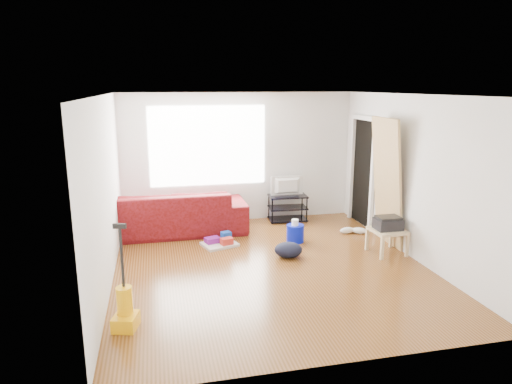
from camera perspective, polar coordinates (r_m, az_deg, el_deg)
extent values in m
cube|color=#542F0E|center=(6.87, 1.81, -9.30)|extent=(4.50, 5.00, 0.01)
cube|color=white|center=(6.34, 1.98, 12.05)|extent=(4.50, 5.00, 0.01)
cube|color=silver|center=(8.89, -2.14, 4.30)|extent=(4.50, 0.01, 2.50)
cube|color=silver|center=(4.21, 10.47, -6.15)|extent=(4.50, 0.01, 2.50)
cube|color=silver|center=(6.33, -18.25, -0.04)|extent=(0.01, 5.00, 2.50)
cube|color=silver|center=(7.37, 19.09, 1.71)|extent=(0.01, 5.00, 2.50)
cube|color=white|center=(8.75, -6.01, 5.74)|extent=(2.20, 0.01, 1.50)
cube|color=white|center=(8.47, 14.35, 1.72)|extent=(0.06, 0.08, 2.00)
cube|color=white|center=(9.26, 11.86, 2.82)|extent=(0.06, 0.08, 2.00)
cube|color=white|center=(8.73, 13.41, 9.01)|extent=(0.06, 0.98, 0.08)
cube|color=black|center=(8.88, 13.25, 2.30)|extent=(0.01, 0.86, 1.98)
imported|color=#400602|center=(8.51, -10.42, -5.00)|extent=(2.68, 1.05, 0.78)
cube|color=black|center=(9.11, 3.94, -3.38)|extent=(0.77, 0.47, 0.03)
cube|color=black|center=(9.04, 3.96, -1.95)|extent=(0.77, 0.47, 0.03)
cube|color=black|center=(8.98, 3.99, -0.51)|extent=(0.77, 0.47, 0.03)
cylinder|color=black|center=(8.80, 2.05, -2.41)|extent=(0.03, 0.03, 0.51)
cylinder|color=black|center=(9.15, 1.61, -1.80)|extent=(0.03, 0.03, 0.51)
cylinder|color=black|center=(8.96, 6.37, -2.21)|extent=(0.03, 0.03, 0.51)
cylinder|color=black|center=(9.30, 5.77, -1.62)|extent=(0.03, 0.03, 0.51)
imported|color=black|center=(8.94, 4.01, 0.74)|extent=(0.65, 0.09, 0.37)
cube|color=tan|center=(7.55, 16.12, -4.65)|extent=(0.53, 0.53, 0.04)
cube|color=tan|center=(7.32, 15.48, -6.84)|extent=(0.04, 0.04, 0.36)
cube|color=tan|center=(7.67, 13.71, -5.78)|extent=(0.04, 0.04, 0.36)
cube|color=tan|center=(7.56, 18.38, -6.40)|extent=(0.04, 0.04, 0.36)
cube|color=tan|center=(7.90, 16.53, -5.40)|extent=(0.04, 0.04, 0.36)
cube|color=black|center=(7.51, 16.17, -3.86)|extent=(0.40, 0.31, 0.17)
cube|color=black|center=(7.49, 16.22, -3.09)|extent=(0.36, 0.27, 0.04)
cylinder|color=#0715BC|center=(7.93, 4.90, -6.19)|extent=(0.33, 0.33, 0.30)
cylinder|color=white|center=(7.84, 4.88, -4.85)|extent=(0.12, 0.12, 0.11)
cube|color=beige|center=(7.73, -4.59, -6.53)|extent=(0.66, 0.58, 0.04)
cube|color=#B12B22|center=(7.64, -3.69, -6.15)|extent=(0.23, 0.19, 0.11)
cube|color=#731885|center=(7.75, -5.46, -5.99)|extent=(0.28, 0.24, 0.09)
cube|color=#1443AC|center=(7.82, -3.76, -5.52)|extent=(0.19, 0.17, 0.15)
ellipsoid|color=black|center=(7.24, 4.05, -8.11)|extent=(0.51, 0.44, 0.24)
ellipsoid|color=white|center=(8.46, 11.32, -4.73)|extent=(0.29, 0.15, 0.12)
ellipsoid|color=white|center=(8.49, 12.79, -4.73)|extent=(0.31, 0.24, 0.12)
cube|color=#FFB30A|center=(5.43, -15.96, -15.32)|extent=(0.32, 0.34, 0.16)
cylinder|color=#FFB30A|center=(5.37, -16.10, -12.88)|extent=(0.18, 0.18, 0.31)
cylinder|color=black|center=(5.20, -16.43, -7.89)|extent=(0.03, 0.03, 0.67)
cube|color=black|center=(5.08, -16.69, -4.10)|extent=(0.15, 0.07, 0.05)
cube|color=#A58448|center=(8.11, 15.60, -6.19)|extent=(0.27, 0.85, 2.12)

